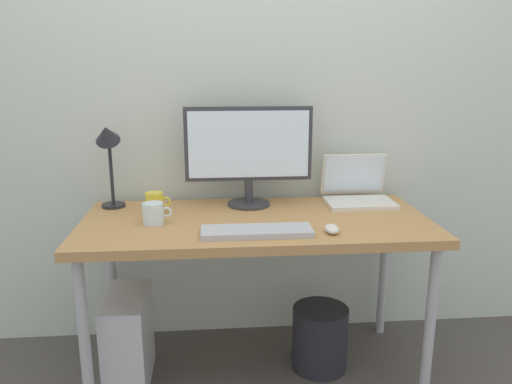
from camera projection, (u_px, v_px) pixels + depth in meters
The scene contains 12 objects.
ground_plane at pixel (256, 369), 2.36m from camera, with size 6.00×6.00×0.00m, color #4C4742.
back_wall at pixel (249, 85), 2.44m from camera, with size 4.40×0.04×2.60m, color silver.
desk at pixel (256, 232), 2.20m from camera, with size 1.51×0.69×0.74m.
monitor at pixel (249, 150), 2.32m from camera, with size 0.59×0.20×0.47m.
laptop at pixel (357, 190), 2.43m from camera, with size 0.32×0.27×0.23m.
desk_lamp at pixel (108, 147), 2.26m from camera, with size 0.11×0.16×0.42m.
keyboard at pixel (257, 231), 1.98m from camera, with size 0.44×0.14×0.02m, color #B2B2B7.
mouse at pixel (332, 229), 1.99m from camera, with size 0.06×0.09×0.03m, color silver.
coffee_mug at pixel (155, 203), 2.25m from camera, with size 0.11×0.08×0.10m.
glass_cup at pixel (154, 213), 2.10m from camera, with size 0.12×0.09×0.09m.
computer_tower at pixel (128, 339), 2.23m from camera, with size 0.18×0.36×0.42m, color silver.
wastebasket at pixel (320, 337), 2.35m from camera, with size 0.26×0.26×0.30m, color #232328.
Camera 1 is at (-0.18, -2.08, 1.40)m, focal length 35.09 mm.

